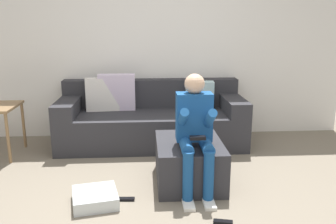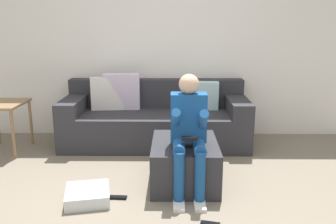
{
  "view_description": "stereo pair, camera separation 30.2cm",
  "coord_description": "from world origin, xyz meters",
  "px_view_note": "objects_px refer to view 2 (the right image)",
  "views": [
    {
      "loc": [
        -0.18,
        -2.71,
        1.56
      ],
      "look_at": [
        0.08,
        1.2,
        0.58
      ],
      "focal_mm": 38.1,
      "sensor_mm": 36.0,
      "label": 1
    },
    {
      "loc": [
        0.12,
        -2.72,
        1.56
      ],
      "look_at": [
        0.08,
        1.2,
        0.58
      ],
      "focal_mm": 38.1,
      "sensor_mm": 36.0,
      "label": 2
    }
  ],
  "objects_px": {
    "couch_sectional": "(155,119)",
    "person_seated": "(189,128)",
    "side_table": "(3,110)",
    "remote_near_ottoman": "(210,224)",
    "ottoman": "(185,162)",
    "storage_bin": "(88,195)",
    "remote_by_storage_bin": "(118,197)"
  },
  "relations": [
    {
      "from": "person_seated",
      "to": "remote_near_ottoman",
      "type": "bearing_deg",
      "value": -75.85
    },
    {
      "from": "person_seated",
      "to": "remote_near_ottoman",
      "type": "xyz_separation_m",
      "value": [
        0.15,
        -0.6,
        -0.62
      ]
    },
    {
      "from": "person_seated",
      "to": "storage_bin",
      "type": "relative_size",
      "value": 2.81
    },
    {
      "from": "ottoman",
      "to": "side_table",
      "type": "bearing_deg",
      "value": 157.85
    },
    {
      "from": "ottoman",
      "to": "couch_sectional",
      "type": "bearing_deg",
      "value": 106.21
    },
    {
      "from": "person_seated",
      "to": "storage_bin",
      "type": "height_order",
      "value": "person_seated"
    },
    {
      "from": "side_table",
      "to": "couch_sectional",
      "type": "bearing_deg",
      "value": 10.25
    },
    {
      "from": "remote_near_ottoman",
      "to": "couch_sectional",
      "type": "bearing_deg",
      "value": 118.07
    },
    {
      "from": "couch_sectional",
      "to": "storage_bin",
      "type": "distance_m",
      "value": 1.74
    },
    {
      "from": "remote_near_ottoman",
      "to": "person_seated",
      "type": "bearing_deg",
      "value": 117.37
    },
    {
      "from": "storage_bin",
      "to": "remote_by_storage_bin",
      "type": "xyz_separation_m",
      "value": [
        0.27,
        0.04,
        -0.04
      ]
    },
    {
      "from": "couch_sectional",
      "to": "person_seated",
      "type": "relative_size",
      "value": 2.14
    },
    {
      "from": "couch_sectional",
      "to": "side_table",
      "type": "distance_m",
      "value": 1.89
    },
    {
      "from": "person_seated",
      "to": "side_table",
      "type": "bearing_deg",
      "value": 153.9
    },
    {
      "from": "side_table",
      "to": "storage_bin",
      "type": "bearing_deg",
      "value": -44.6
    },
    {
      "from": "ottoman",
      "to": "person_seated",
      "type": "xyz_separation_m",
      "value": [
        0.03,
        -0.2,
        0.42
      ]
    },
    {
      "from": "remote_near_ottoman",
      "to": "remote_by_storage_bin",
      "type": "distance_m",
      "value": 0.91
    },
    {
      "from": "ottoman",
      "to": "side_table",
      "type": "xyz_separation_m",
      "value": [
        -2.21,
        0.9,
        0.31
      ]
    },
    {
      "from": "ottoman",
      "to": "storage_bin",
      "type": "height_order",
      "value": "ottoman"
    },
    {
      "from": "side_table",
      "to": "remote_near_ottoman",
      "type": "bearing_deg",
      "value": -35.39
    },
    {
      "from": "couch_sectional",
      "to": "ottoman",
      "type": "relative_size",
      "value": 2.86
    },
    {
      "from": "couch_sectional",
      "to": "remote_near_ottoman",
      "type": "distance_m",
      "value": 2.12
    },
    {
      "from": "person_seated",
      "to": "storage_bin",
      "type": "xyz_separation_m",
      "value": [
        -0.91,
        -0.21,
        -0.57
      ]
    },
    {
      "from": "ottoman",
      "to": "remote_near_ottoman",
      "type": "xyz_separation_m",
      "value": [
        0.18,
        -0.8,
        -0.2
      ]
    },
    {
      "from": "couch_sectional",
      "to": "side_table",
      "type": "xyz_separation_m",
      "value": [
        -1.85,
        -0.33,
        0.2
      ]
    },
    {
      "from": "ottoman",
      "to": "remote_near_ottoman",
      "type": "bearing_deg",
      "value": -77.28
    },
    {
      "from": "person_seated",
      "to": "remote_near_ottoman",
      "type": "distance_m",
      "value": 0.88
    },
    {
      "from": "storage_bin",
      "to": "remote_by_storage_bin",
      "type": "height_order",
      "value": "storage_bin"
    },
    {
      "from": "ottoman",
      "to": "storage_bin",
      "type": "bearing_deg",
      "value": -155.51
    },
    {
      "from": "person_seated",
      "to": "remote_near_ottoman",
      "type": "height_order",
      "value": "person_seated"
    },
    {
      "from": "person_seated",
      "to": "side_table",
      "type": "distance_m",
      "value": 2.49
    },
    {
      "from": "remote_near_ottoman",
      "to": "remote_by_storage_bin",
      "type": "xyz_separation_m",
      "value": [
        -0.8,
        0.44,
        0.0
      ]
    }
  ]
}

